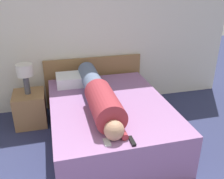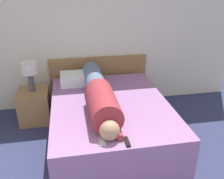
% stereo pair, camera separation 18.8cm
% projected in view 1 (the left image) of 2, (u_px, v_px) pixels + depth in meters
% --- Properties ---
extents(wall_back, '(5.18, 0.06, 2.60)m').
position_uv_depth(wall_back, '(78.00, 28.00, 3.86)').
color(wall_back, silver).
rests_on(wall_back, ground_plane).
extents(bed, '(1.49, 1.95, 0.55)m').
position_uv_depth(bed, '(109.00, 121.00, 3.32)').
color(bed, '#936699').
rests_on(bed, ground_plane).
extents(headboard, '(1.61, 0.04, 0.83)m').
position_uv_depth(headboard, '(94.00, 81.00, 4.21)').
color(headboard, olive).
rests_on(headboard, ground_plane).
extents(nightstand, '(0.44, 0.47, 0.49)m').
position_uv_depth(nightstand, '(30.00, 108.00, 3.70)').
color(nightstand, olive).
rests_on(nightstand, ground_plane).
extents(table_lamp, '(0.22, 0.22, 0.44)m').
position_uv_depth(table_lamp, '(25.00, 73.00, 3.47)').
color(table_lamp, '#4C4C51').
rests_on(table_lamp, nightstand).
extents(person_lying, '(0.33, 1.80, 0.33)m').
position_uv_depth(person_lying, '(99.00, 94.00, 3.09)').
color(person_lying, tan).
rests_on(person_lying, bed).
extents(pillow_near_headboard, '(0.58, 0.37, 0.15)m').
position_uv_depth(pillow_near_headboard, '(76.00, 79.00, 3.74)').
color(pillow_near_headboard, white).
rests_on(pillow_near_headboard, bed).
extents(tv_remote, '(0.04, 0.15, 0.02)m').
position_uv_depth(tv_remote, '(132.00, 141.00, 2.44)').
color(tv_remote, black).
rests_on(tv_remote, bed).
extents(cell_phone, '(0.06, 0.13, 0.01)m').
position_uv_depth(cell_phone, '(107.00, 142.00, 2.43)').
color(cell_phone, '#B2B7BC').
rests_on(cell_phone, bed).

